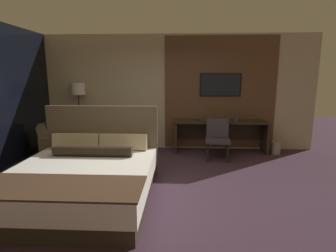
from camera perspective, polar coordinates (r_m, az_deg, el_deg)
ground_plane at (r=4.33m, az=-2.14°, el=-13.91°), size 16.00×16.00×0.00m
wall_back_tv_panel at (r=6.52m, az=1.50°, el=7.24°), size 7.20×0.09×2.80m
bed at (r=4.18m, az=-17.75°, el=-10.66°), size 2.02×2.20×1.28m
desk at (r=6.41m, az=11.28°, el=-0.87°), size 2.18×0.56×0.76m
tv at (r=6.51m, az=11.34°, el=8.79°), size 0.98×0.04×0.55m
desk_chair at (r=5.87m, az=10.74°, el=-2.07°), size 0.56×0.56×0.88m
armchair_by_window at (r=6.32m, az=-23.19°, el=-4.17°), size 0.93×0.95×0.78m
floor_lamp at (r=6.73m, az=-18.91°, el=6.58°), size 0.34×0.34×1.65m
vase_tall at (r=6.31m, az=14.68°, el=2.51°), size 0.11×0.11×0.34m
book at (r=6.32m, az=7.64°, el=1.35°), size 0.24×0.18×0.03m
waste_bin at (r=6.69m, az=22.38°, el=-4.45°), size 0.22×0.22×0.28m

